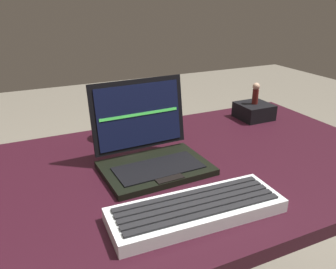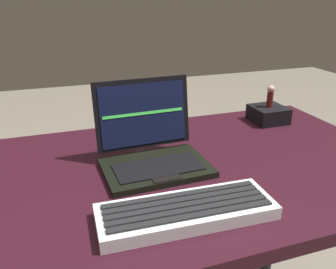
{
  "view_description": "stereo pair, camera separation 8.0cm",
  "coord_description": "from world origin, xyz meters",
  "px_view_note": "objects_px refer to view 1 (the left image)",
  "views": [
    {
      "loc": [
        -0.26,
        -0.69,
        1.16
      ],
      "look_at": [
        0.06,
        -0.02,
        0.86
      ],
      "focal_mm": 37.14,
      "sensor_mm": 36.0,
      "label": 1
    },
    {
      "loc": [
        -0.18,
        -0.72,
        1.16
      ],
      "look_at": [
        0.06,
        -0.02,
        0.86
      ],
      "focal_mm": 37.14,
      "sensor_mm": 36.0,
      "label": 2
    }
  ],
  "objects_px": {
    "external_keyboard": "(197,210)",
    "figurine": "(256,92)",
    "laptop_front": "(151,151)",
    "coffee_mug": "(118,123)",
    "figurine_stand": "(254,111)"
  },
  "relations": [
    {
      "from": "external_keyboard",
      "to": "figurine",
      "type": "bearing_deg",
      "value": 42.0
    },
    {
      "from": "external_keyboard",
      "to": "laptop_front",
      "type": "bearing_deg",
      "value": 90.09
    },
    {
      "from": "coffee_mug",
      "to": "laptop_front",
      "type": "bearing_deg",
      "value": -85.66
    },
    {
      "from": "figurine",
      "to": "coffee_mug",
      "type": "bearing_deg",
      "value": 176.19
    },
    {
      "from": "coffee_mug",
      "to": "figurine_stand",
      "type": "bearing_deg",
      "value": -3.81
    },
    {
      "from": "external_keyboard",
      "to": "coffee_mug",
      "type": "distance_m",
      "value": 0.44
    },
    {
      "from": "figurine",
      "to": "figurine_stand",
      "type": "bearing_deg",
      "value": 14.04
    },
    {
      "from": "figurine",
      "to": "coffee_mug",
      "type": "height_order",
      "value": "figurine"
    },
    {
      "from": "external_keyboard",
      "to": "coffee_mug",
      "type": "xyz_separation_m",
      "value": [
        -0.02,
        0.44,
        0.03
      ]
    },
    {
      "from": "figurine_stand",
      "to": "coffee_mug",
      "type": "xyz_separation_m",
      "value": [
        -0.47,
        0.03,
        0.02
      ]
    },
    {
      "from": "external_keyboard",
      "to": "figurine",
      "type": "xyz_separation_m",
      "value": [
        0.46,
        0.41,
        0.08
      ]
    },
    {
      "from": "laptop_front",
      "to": "figurine",
      "type": "bearing_deg",
      "value": 21.63
    },
    {
      "from": "figurine_stand",
      "to": "coffee_mug",
      "type": "bearing_deg",
      "value": 176.19
    },
    {
      "from": "laptop_front",
      "to": "figurine",
      "type": "height_order",
      "value": "laptop_front"
    },
    {
      "from": "laptop_front",
      "to": "figurine_stand",
      "type": "height_order",
      "value": "laptop_front"
    }
  ]
}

